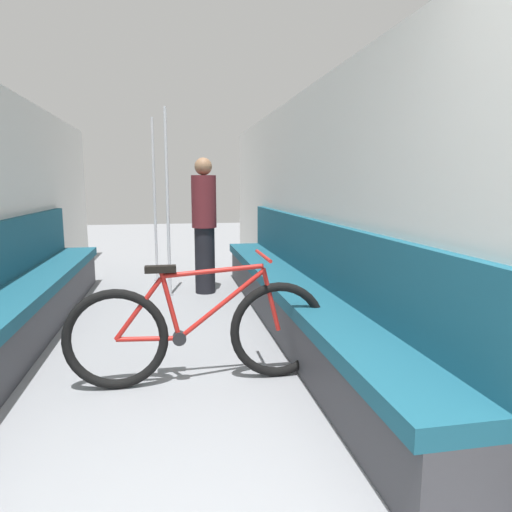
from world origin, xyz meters
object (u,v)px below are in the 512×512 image
(bicycle, at_px, (199,332))
(grab_pole_far, at_px, (155,203))
(passenger_standing, at_px, (204,224))
(bench_seat_row_right, at_px, (295,296))
(grab_pole_near, at_px, (168,206))
(bench_seat_row_left, at_px, (14,309))

(bicycle, relative_size, grab_pole_far, 0.79)
(passenger_standing, bearing_deg, bench_seat_row_right, 110.97)
(bench_seat_row_right, height_order, grab_pole_near, grab_pole_near)
(bench_seat_row_left, height_order, bench_seat_row_right, same)
(bicycle, xyz_separation_m, grab_pole_near, (-0.20, 2.55, 0.72))
(bicycle, bearing_deg, bench_seat_row_right, 46.65)
(bench_seat_row_left, relative_size, bicycle, 2.89)
(bench_seat_row_right, relative_size, grab_pole_far, 2.30)
(grab_pole_far, bearing_deg, passenger_standing, -54.30)
(grab_pole_near, distance_m, grab_pole_far, 0.92)
(bicycle, bearing_deg, passenger_standing, 86.09)
(bench_seat_row_left, distance_m, grab_pole_near, 2.17)
(bicycle, relative_size, grab_pole_near, 0.79)
(bench_seat_row_left, relative_size, bench_seat_row_right, 1.00)
(bench_seat_row_left, xyz_separation_m, passenger_standing, (1.68, 1.67, 0.52))
(bench_seat_row_left, xyz_separation_m, bench_seat_row_right, (2.37, 0.00, 0.00))
(grab_pole_near, relative_size, passenger_standing, 1.34)
(grab_pole_far, distance_m, passenger_standing, 1.07)
(bench_seat_row_left, height_order, bicycle, bench_seat_row_left)
(bench_seat_row_right, xyz_separation_m, passenger_standing, (-0.69, 1.67, 0.52))
(grab_pole_near, bearing_deg, bicycle, -85.56)
(bench_seat_row_left, bearing_deg, grab_pole_far, 66.96)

